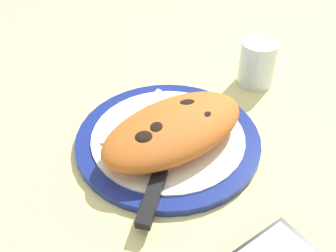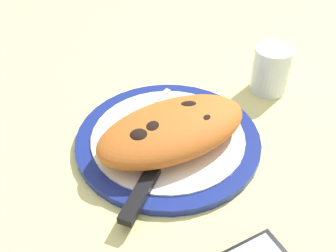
{
  "view_description": "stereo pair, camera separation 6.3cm",
  "coord_description": "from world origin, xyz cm",
  "px_view_note": "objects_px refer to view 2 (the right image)",
  "views": [
    {
      "loc": [
        39.58,
        27.8,
        44.62
      ],
      "look_at": [
        0.0,
        0.0,
        3.57
      ],
      "focal_mm": 44.04,
      "sensor_mm": 36.0,
      "label": 1
    },
    {
      "loc": [
        35.61,
        32.74,
        44.62
      ],
      "look_at": [
        0.0,
        0.0,
        3.57
      ],
      "focal_mm": 44.04,
      "sensor_mm": 36.0,
      "label": 2
    }
  ],
  "objects_px": {
    "fork": "(133,118)",
    "calzone": "(173,129)",
    "water_glass": "(270,72)",
    "knife": "(148,180)",
    "plate": "(168,140)"
  },
  "relations": [
    {
      "from": "calzone",
      "to": "water_glass",
      "type": "bearing_deg",
      "value": 175.4
    },
    {
      "from": "calzone",
      "to": "knife",
      "type": "xyz_separation_m",
      "value": [
        0.08,
        0.03,
        -0.02
      ]
    },
    {
      "from": "plate",
      "to": "fork",
      "type": "xyz_separation_m",
      "value": [
        0.01,
        -0.07,
        0.01
      ]
    },
    {
      "from": "water_glass",
      "to": "calzone",
      "type": "bearing_deg",
      "value": -4.6
    },
    {
      "from": "plate",
      "to": "knife",
      "type": "height_order",
      "value": "knife"
    },
    {
      "from": "fork",
      "to": "calzone",
      "type": "bearing_deg",
      "value": 90.28
    },
    {
      "from": "fork",
      "to": "knife",
      "type": "relative_size",
      "value": 0.78
    },
    {
      "from": "calzone",
      "to": "water_glass",
      "type": "xyz_separation_m",
      "value": [
        -0.24,
        0.02,
        -0.01
      ]
    },
    {
      "from": "plate",
      "to": "water_glass",
      "type": "relative_size",
      "value": 3.41
    },
    {
      "from": "plate",
      "to": "calzone",
      "type": "bearing_deg",
      "value": 64.3
    },
    {
      "from": "fork",
      "to": "knife",
      "type": "distance_m",
      "value": 0.14
    },
    {
      "from": "calzone",
      "to": "water_glass",
      "type": "height_order",
      "value": "water_glass"
    },
    {
      "from": "plate",
      "to": "water_glass",
      "type": "distance_m",
      "value": 0.24
    },
    {
      "from": "plate",
      "to": "knife",
      "type": "distance_m",
      "value": 0.1
    },
    {
      "from": "calzone",
      "to": "fork",
      "type": "xyz_separation_m",
      "value": [
        0.0,
        -0.09,
        -0.03
      ]
    }
  ]
}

